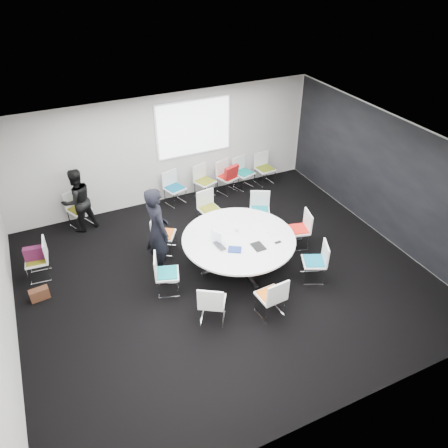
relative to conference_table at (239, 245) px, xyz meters
name	(u,v)px	position (x,y,z in m)	size (l,w,h in m)	color
room_shell	(228,219)	(-0.34, -0.18, 0.85)	(8.08, 7.08, 2.88)	black
conference_table	(239,245)	(0.00, 0.00, 0.00)	(2.34, 2.34, 0.73)	silver
projection_screen	(194,128)	(0.37, 3.28, 1.30)	(1.90, 0.03, 1.35)	white
chair_ring_a	(298,236)	(1.52, 0.06, -0.28)	(0.55, 0.56, 0.88)	silver
chair_ring_b	(259,217)	(1.12, 1.11, -0.28)	(0.61, 0.61, 0.88)	silver
chair_ring_c	(210,215)	(0.06, 1.67, -0.28)	(0.52, 0.51, 0.88)	silver
chair_ring_d	(164,241)	(-1.26, 1.16, -0.28)	(0.62, 0.63, 0.88)	silver
chair_ring_e	(167,280)	(-1.62, -0.12, -0.28)	(0.57, 0.58, 0.88)	silver
chair_ring_f	(212,309)	(-1.13, -1.20, -0.28)	(0.63, 0.62, 0.88)	silver
chair_ring_g	(270,303)	(-0.10, -1.51, -0.28)	(0.49, 0.48, 0.88)	silver
chair_ring_h	(313,268)	(1.19, -1.03, -0.28)	(0.60, 0.60, 0.88)	silver
chair_back_a	(175,194)	(-0.35, 2.99, -0.28)	(0.57, 0.57, 0.88)	silver
chair_back_b	(205,187)	(0.50, 2.99, -0.28)	(0.59, 0.58, 0.88)	silver
chair_back_c	(227,183)	(1.15, 2.97, -0.28)	(0.58, 0.58, 0.88)	silver
chair_back_d	(244,179)	(1.66, 2.99, -0.28)	(0.57, 0.57, 0.88)	silver
chair_back_e	(265,174)	(2.30, 2.96, -0.28)	(0.50, 0.49, 0.88)	silver
chair_spare_left	(39,266)	(-3.85, 1.39, -0.28)	(0.49, 0.50, 0.88)	silver
chair_person_back	(80,215)	(-2.76, 2.99, -0.28)	(0.61, 0.60, 0.88)	silver
person_main	(158,230)	(-1.52, 0.63, 0.41)	(0.70, 0.46, 1.93)	black
person_back	(78,201)	(-2.75, 2.82, 0.23)	(0.76, 0.59, 1.56)	black
laptop	(222,245)	(-0.43, -0.09, 0.19)	(0.34, 0.22, 0.03)	#333338
laptop_lid	(216,236)	(-0.47, 0.09, 0.31)	(0.30, 0.02, 0.22)	silver
notebook_black	(258,246)	(0.22, -0.44, 0.19)	(0.22, 0.30, 0.02)	black
tablet_folio	(235,250)	(-0.26, -0.34, 0.19)	(0.26, 0.20, 0.03)	navy
papers_right	(258,226)	(0.56, 0.22, 0.18)	(0.30, 0.21, 0.00)	white
papers_front	(276,232)	(0.78, -0.16, 0.18)	(0.30, 0.21, 0.00)	silver
cup	(237,230)	(0.06, 0.23, 0.22)	(0.08, 0.08, 0.09)	white
phone	(278,242)	(0.65, -0.48, 0.18)	(0.14, 0.07, 0.01)	black
maroon_bag	(35,253)	(-3.86, 1.39, 0.07)	(0.40, 0.14, 0.28)	#4D1431
brown_bag	(39,294)	(-3.95, 0.72, -0.43)	(0.36, 0.16, 0.24)	#492717
red_jacket	(231,172)	(1.15, 2.74, 0.15)	(0.44, 0.10, 0.35)	#AD1516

